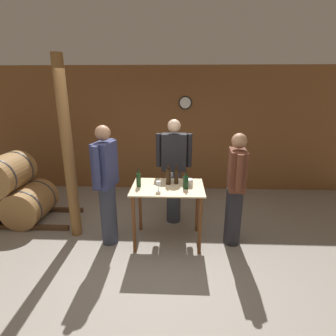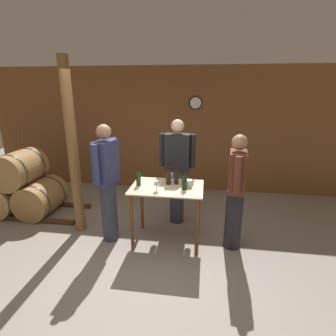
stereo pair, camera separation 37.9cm
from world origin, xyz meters
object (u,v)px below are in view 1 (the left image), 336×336
Objects in this scene: wooden_post at (68,152)px; wine_bottle_far_left at (139,180)px; wine_bottle_left at (168,176)px; wine_bottle_center at (176,176)px; person_host at (174,170)px; wine_glass_near_center at (171,175)px; person_visitor_bearded at (106,184)px; ice_bucket at (189,183)px; wine_glass_near_left at (158,184)px; wine_bottle_right at (186,182)px; person_visitor_with_scarf at (235,188)px.

wine_bottle_far_left is at bearing -7.59° from wooden_post.
wine_bottle_left is 1.04× the size of wine_bottle_center.
person_host is at bearing 82.52° from wine_bottle_left.
person_visitor_bearded is (-0.91, -0.29, -0.05)m from wine_glass_near_center.
wine_bottle_center is at bearing 155.44° from ice_bucket.
wooden_post is at bearing 167.28° from wine_glass_near_left.
wine_bottle_right is at bearing -32.94° from wine_bottle_left.
wooden_post reaches higher than wine_glass_near_left.
person_visitor_bearded reaches higher than person_visitor_with_scarf.
ice_bucket is (1.77, -0.09, -0.41)m from wooden_post.
wine_bottle_far_left is 0.81m from person_host.
person_visitor_bearded is at bearing -178.13° from person_visitor_with_scarf.
person_visitor_with_scarf is (0.89, -0.65, -0.06)m from person_host.
wine_bottle_left is at bearing 11.11° from person_visitor_bearded.
wine_bottle_left reaches higher than wine_bottle_right.
person_visitor_bearded is (-0.45, -0.06, -0.05)m from wine_bottle_far_left.
wine_bottle_center is 0.38m from wine_glass_near_left.
wine_bottle_left is 0.12m from wine_bottle_center.
wine_glass_near_center is at bearing 166.35° from person_visitor_with_scarf.
wine_glass_near_left reaches higher than wine_glass_near_center.
wine_bottle_left is 0.90m from person_visitor_bearded.
wine_bottle_center is 0.12m from wine_glass_near_center.
wine_glass_near_left is at bearing -114.48° from wine_bottle_left.
wine_bottle_center is (0.12, 0.03, -0.00)m from wine_bottle_left.
wine_bottle_right is (0.13, -0.19, -0.02)m from wine_bottle_center.
person_visitor_with_scarf is (0.66, -0.05, -0.05)m from ice_bucket.
wooden_post is 8.58× the size of wine_bottle_left.
wine_bottle_far_left is 0.73m from ice_bucket.
wine_bottle_far_left is 1.02× the size of wine_bottle_right.
wine_glass_near_left is 0.09× the size of person_visitor_with_scarf.
wine_bottle_left is 2.26× the size of wine_glass_near_center.
person_visitor_bearded reaches higher than ice_bucket.
wine_glass_near_left is (1.35, -0.30, -0.35)m from wooden_post.
person_visitor_bearded reaches higher than wine_glass_near_left.
person_visitor_bearded is at bearing -168.74° from wine_bottle_center.
wine_bottle_left is (1.47, -0.03, -0.34)m from wooden_post.
wine_glass_near_left is at bearing -28.85° from wine_bottle_far_left.
wine_glass_near_left is 0.42m from wine_glass_near_center.
wine_bottle_left is at bearing -105.48° from wine_glass_near_center.
wine_bottle_right is at bearing -6.40° from wooden_post.
wine_bottle_left is at bearing 65.52° from wine_glass_near_left.
person_visitor_with_scarf reaches higher than wine_bottle_right.
wine_bottle_far_left is 1.91× the size of wine_glass_near_center.
wooden_post is 2.48m from person_visitor_with_scarf.
person_visitor_bearded reaches higher than wine_bottle_center.
wine_bottle_center is 2.09× the size of wine_glass_near_left.
person_visitor_with_scarf is at bearing 4.03° from wine_bottle_right.
wine_bottle_far_left is 0.88× the size of wine_bottle_center.
wine_bottle_center is 0.17× the size of person_host.
wooden_post is at bearing 179.81° from wine_bottle_center.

